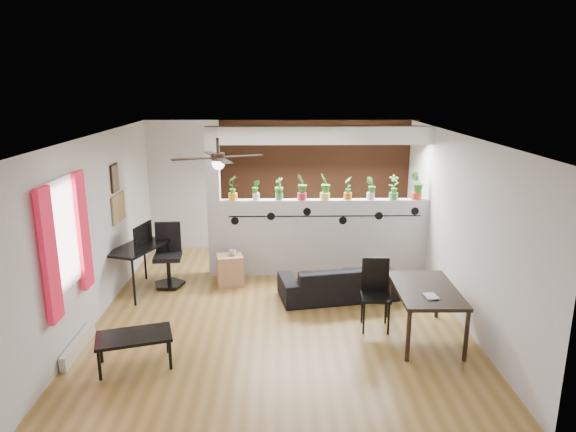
% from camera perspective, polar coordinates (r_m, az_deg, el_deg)
% --- Properties ---
extents(room_shell, '(6.30, 7.10, 2.90)m').
position_cam_1_polar(room_shell, '(7.39, -1.07, -1.14)').
color(room_shell, brown).
rests_on(room_shell, ground).
extents(partition_wall, '(3.60, 0.18, 1.35)m').
position_cam_1_polar(partition_wall, '(9.04, 4.04, -2.34)').
color(partition_wall, '#BCBCC1').
rests_on(partition_wall, ground).
extents(ceiling_header, '(3.60, 0.18, 0.30)m').
position_cam_1_polar(ceiling_header, '(8.69, 4.25, 8.93)').
color(ceiling_header, white).
rests_on(ceiling_header, room_shell).
extents(pier_column, '(0.22, 0.20, 2.60)m').
position_cam_1_polar(pier_column, '(8.91, -8.22, 1.46)').
color(pier_column, '#BCBCC1').
rests_on(pier_column, ground).
extents(brick_panel, '(3.90, 0.05, 2.60)m').
position_cam_1_polar(brick_panel, '(10.31, 3.39, 3.38)').
color(brick_panel, '#A95831').
rests_on(brick_panel, ground).
extents(vine_decal, '(3.31, 0.01, 0.30)m').
position_cam_1_polar(vine_decal, '(8.83, 4.14, -0.01)').
color(vine_decal, black).
rests_on(vine_decal, partition_wall).
extents(window_assembly, '(0.09, 1.30, 1.55)m').
position_cam_1_polar(window_assembly, '(6.69, -23.57, -2.22)').
color(window_assembly, white).
rests_on(window_assembly, room_shell).
extents(baseboard_heater, '(0.08, 1.00, 0.18)m').
position_cam_1_polar(baseboard_heater, '(7.19, -22.27, -13.11)').
color(baseboard_heater, silver).
rests_on(baseboard_heater, ground).
extents(corkboard, '(0.03, 0.60, 0.45)m').
position_cam_1_polar(corkboard, '(8.69, -18.31, 0.86)').
color(corkboard, olive).
rests_on(corkboard, room_shell).
extents(framed_art, '(0.03, 0.34, 0.44)m').
position_cam_1_polar(framed_art, '(8.54, -18.69, 4.03)').
color(framed_art, '#8C7259').
rests_on(framed_art, room_shell).
extents(ceiling_fan, '(1.19, 1.19, 0.43)m').
position_cam_1_polar(ceiling_fan, '(6.93, -7.78, 6.26)').
color(ceiling_fan, black).
rests_on(ceiling_fan, room_shell).
extents(potted_plant_0, '(0.28, 0.28, 0.43)m').
position_cam_1_polar(potted_plant_0, '(8.82, -6.16, 3.24)').
color(potted_plant_0, orange).
rests_on(potted_plant_0, partition_wall).
extents(potted_plant_1, '(0.18, 0.15, 0.36)m').
position_cam_1_polar(potted_plant_1, '(8.80, -3.59, 3.01)').
color(potted_plant_1, silver).
rests_on(potted_plant_1, partition_wall).
extents(potted_plant_2, '(0.22, 0.24, 0.38)m').
position_cam_1_polar(potted_plant_2, '(8.79, -1.01, 3.12)').
color(potted_plant_2, '#338E41').
rests_on(potted_plant_2, partition_wall).
extents(potted_plant_3, '(0.25, 0.28, 0.45)m').
position_cam_1_polar(potted_plant_3, '(8.79, 1.57, 3.35)').
color(potted_plant_3, red).
rests_on(potted_plant_3, partition_wall).
extents(potted_plant_4, '(0.28, 0.30, 0.46)m').
position_cam_1_polar(potted_plant_4, '(8.81, 4.14, 3.37)').
color(potted_plant_4, '#E4C450').
rests_on(potted_plant_4, partition_wall).
extents(potted_plant_5, '(0.17, 0.21, 0.40)m').
position_cam_1_polar(potted_plant_5, '(8.86, 6.69, 3.19)').
color(potted_plant_5, '#C46C17').
rests_on(potted_plant_5, partition_wall).
extents(potted_plant_6, '(0.21, 0.17, 0.39)m').
position_cam_1_polar(potted_plant_6, '(8.93, 9.20, 3.13)').
color(potted_plant_6, silver).
rests_on(potted_plant_6, partition_wall).
extents(potted_plant_7, '(0.24, 0.21, 0.43)m').
position_cam_1_polar(potted_plant_7, '(9.00, 11.69, 3.24)').
color(potted_plant_7, green).
rests_on(potted_plant_7, partition_wall).
extents(potted_plant_8, '(0.26, 0.21, 0.49)m').
position_cam_1_polar(potted_plant_8, '(9.09, 14.13, 3.40)').
color(potted_plant_8, '#B7341D').
rests_on(potted_plant_8, partition_wall).
extents(sofa, '(1.87, 1.00, 0.52)m').
position_cam_1_polar(sofa, '(8.20, 5.73, -7.27)').
color(sofa, black).
rests_on(sofa, ground).
extents(cube_shelf, '(0.49, 0.45, 0.52)m').
position_cam_1_polar(cube_shelf, '(8.71, -6.46, -5.97)').
color(cube_shelf, '#A87A58').
rests_on(cube_shelf, ground).
extents(cup, '(0.12, 0.12, 0.09)m').
position_cam_1_polar(cup, '(8.60, -6.18, -4.06)').
color(cup, gray).
rests_on(cup, cube_shelf).
extents(computer_desk, '(0.90, 1.20, 0.77)m').
position_cam_1_polar(computer_desk, '(8.56, -16.31, -3.71)').
color(computer_desk, black).
rests_on(computer_desk, ground).
extents(monitor, '(0.32, 0.13, 0.18)m').
position_cam_1_polar(monitor, '(8.65, -16.14, -2.37)').
color(monitor, black).
rests_on(monitor, computer_desk).
extents(office_chair, '(0.54, 0.54, 1.04)m').
position_cam_1_polar(office_chair, '(8.78, -13.15, -4.69)').
color(office_chair, black).
rests_on(office_chair, ground).
extents(dining_table, '(0.80, 1.30, 0.71)m').
position_cam_1_polar(dining_table, '(7.02, 15.06, -8.30)').
color(dining_table, black).
rests_on(dining_table, ground).
extents(book, '(0.17, 0.22, 0.02)m').
position_cam_1_polar(book, '(6.70, 14.98, -8.65)').
color(book, gray).
rests_on(book, dining_table).
extents(folding_chair, '(0.43, 0.43, 0.97)m').
position_cam_1_polar(folding_chair, '(7.23, 9.69, -7.79)').
color(folding_chair, black).
rests_on(folding_chair, ground).
extents(coffee_table, '(0.97, 0.71, 0.41)m').
position_cam_1_polar(coffee_table, '(6.52, -16.74, -12.88)').
color(coffee_table, black).
rests_on(coffee_table, ground).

